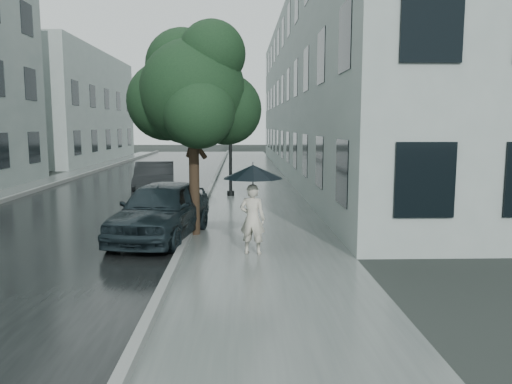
{
  "coord_description": "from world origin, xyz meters",
  "views": [
    {
      "loc": [
        -0.33,
        -8.15,
        2.68
      ],
      "look_at": [
        -0.01,
        2.05,
        1.3
      ],
      "focal_mm": 35.0,
      "sensor_mm": 36.0,
      "label": 1
    }
  ],
  "objects_px": {
    "car_near": "(161,210)",
    "car_far": "(155,180)",
    "street_tree": "(193,91)",
    "lamp_post": "(226,118)",
    "pedestrian": "(252,219)"
  },
  "relations": [
    {
      "from": "car_near",
      "to": "car_far",
      "type": "height_order",
      "value": "car_near"
    },
    {
      "from": "street_tree",
      "to": "lamp_post",
      "type": "xyz_separation_m",
      "value": [
        0.6,
        6.59,
        -0.56
      ]
    },
    {
      "from": "lamp_post",
      "to": "car_near",
      "type": "xyz_separation_m",
      "value": [
        -1.35,
        -7.11,
        -2.22
      ]
    },
    {
      "from": "street_tree",
      "to": "car_far",
      "type": "distance_m",
      "value": 7.17
    },
    {
      "from": "pedestrian",
      "to": "car_near",
      "type": "height_order",
      "value": "pedestrian"
    },
    {
      "from": "pedestrian",
      "to": "car_far",
      "type": "xyz_separation_m",
      "value": [
        -3.42,
        8.29,
        -0.08
      ]
    },
    {
      "from": "pedestrian",
      "to": "street_tree",
      "type": "bearing_deg",
      "value": -41.48
    },
    {
      "from": "street_tree",
      "to": "pedestrian",
      "type": "bearing_deg",
      "value": -56.01
    },
    {
      "from": "street_tree",
      "to": "lamp_post",
      "type": "relative_size",
      "value": 1.0
    },
    {
      "from": "street_tree",
      "to": "car_near",
      "type": "height_order",
      "value": "street_tree"
    },
    {
      "from": "car_near",
      "to": "pedestrian",
      "type": "bearing_deg",
      "value": -25.78
    },
    {
      "from": "pedestrian",
      "to": "lamp_post",
      "type": "height_order",
      "value": "lamp_post"
    },
    {
      "from": "pedestrian",
      "to": "street_tree",
      "type": "distance_m",
      "value": 3.67
    },
    {
      "from": "pedestrian",
      "to": "lamp_post",
      "type": "distance_m",
      "value": 8.92
    },
    {
      "from": "pedestrian",
      "to": "car_far",
      "type": "bearing_deg",
      "value": -53.07
    }
  ]
}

